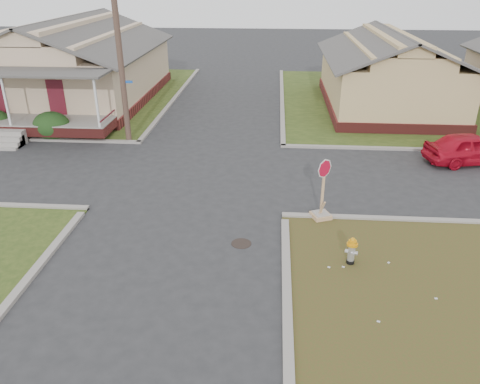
# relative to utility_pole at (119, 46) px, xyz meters

# --- Properties ---
(ground) EXTENTS (120.00, 120.00, 0.00)m
(ground) POSITION_rel_utility_pole_xyz_m (4.20, -8.90, -4.66)
(ground) COLOR #27282A
(ground) RESTS_ON ground
(verge_far_left) EXTENTS (19.00, 19.00, 0.05)m
(verge_far_left) POSITION_rel_utility_pole_xyz_m (-8.80, 9.10, -4.64)
(verge_far_left) COLOR #2C3F16
(verge_far_left) RESTS_ON ground
(curbs) EXTENTS (80.00, 40.00, 0.12)m
(curbs) POSITION_rel_utility_pole_xyz_m (4.20, -3.90, -4.66)
(curbs) COLOR gray
(curbs) RESTS_ON ground
(manhole) EXTENTS (0.64, 0.64, 0.01)m
(manhole) POSITION_rel_utility_pole_xyz_m (6.40, -9.40, -4.66)
(manhole) COLOR black
(manhole) RESTS_ON ground
(corner_house) EXTENTS (10.10, 15.50, 5.30)m
(corner_house) POSITION_rel_utility_pole_xyz_m (-5.80, 7.78, -2.38)
(corner_house) COLOR maroon
(corner_house) RESTS_ON ground
(side_house_yellow) EXTENTS (7.60, 11.60, 4.70)m
(side_house_yellow) POSITION_rel_utility_pole_xyz_m (14.20, 7.60, -2.47)
(side_house_yellow) COLOR maroon
(side_house_yellow) RESTS_ON ground
(utility_pole) EXTENTS (1.80, 0.28, 9.00)m
(utility_pole) POSITION_rel_utility_pole_xyz_m (0.00, 0.00, 0.00)
(utility_pole) COLOR #3B2822
(utility_pole) RESTS_ON ground
(fire_hydrant) EXTENTS (0.32, 0.32, 0.86)m
(fire_hydrant) POSITION_rel_utility_pole_xyz_m (9.68, -10.31, -4.14)
(fire_hydrant) COLOR black
(fire_hydrant) RESTS_ON ground
(stop_sign) EXTENTS (0.62, 0.61, 2.19)m
(stop_sign) POSITION_rel_utility_pole_xyz_m (9.04, -7.55, -4.14)
(stop_sign) COLOR tan
(stop_sign) RESTS_ON ground
(red_sedan) EXTENTS (4.31, 2.46, 1.38)m
(red_sedan) POSITION_rel_utility_pole_xyz_m (16.09, -1.76, -3.97)
(red_sedan) COLOR red
(red_sedan) RESTS_ON ground
(hedge_right) EXTENTS (1.66, 1.36, 1.26)m
(hedge_right) POSITION_rel_utility_pole_xyz_m (-3.98, 0.09, -3.98)
(hedge_right) COLOR #1A3814
(hedge_right) RESTS_ON verge_far_left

